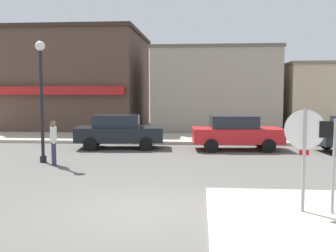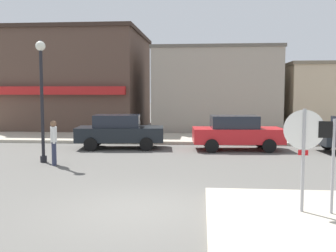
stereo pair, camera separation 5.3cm
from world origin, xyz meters
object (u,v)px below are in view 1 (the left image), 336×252
Objects in this scene: one_way_sign at (334,157)px; parked_car_nearest at (119,131)px; lamp_post at (41,83)px; parked_car_second at (236,132)px; pedestrian_crossing_near at (54,141)px; stop_sign at (304,147)px.

one_way_sign reaches higher than parked_car_nearest.
lamp_post is 1.10× the size of parked_car_second.
lamp_post is at bearing 145.26° from one_way_sign.
lamp_post is 4.87m from parked_car_nearest.
one_way_sign is 0.51× the size of parked_car_nearest.
parked_car_second is at bearing 96.48° from one_way_sign.
one_way_sign is at bearing -83.52° from parked_car_second.
lamp_post is 2.24m from pedestrian_crossing_near.
parked_car_second is (-0.53, 9.63, -0.71)m from stop_sign.
pedestrian_crossing_near is at bearing -148.03° from parked_car_second.
stop_sign is 0.61m from one_way_sign.
stop_sign reaches higher than parked_car_second.
pedestrian_crossing_near is at bearing -40.43° from lamp_post.
stop_sign is at bearing -86.86° from parked_car_second.
pedestrian_crossing_near is (-7.97, 5.43, -0.46)m from one_way_sign.
parked_car_nearest is at bearing 121.39° from stop_sign.
one_way_sign is 1.30× the size of pedestrian_crossing_near.
pedestrian_crossing_near is at bearing 144.15° from stop_sign.
stop_sign is 0.51× the size of lamp_post.
pedestrian_crossing_near reaches higher than parked_car_second.
one_way_sign is at bearing -8.54° from stop_sign.
stop_sign is at bearing -58.61° from parked_car_nearest.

